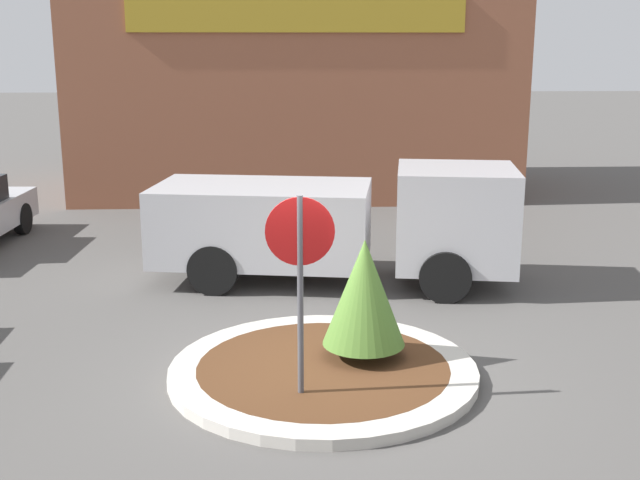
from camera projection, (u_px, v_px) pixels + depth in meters
The scene contains 6 objects.
ground_plane at pixel (323, 376), 10.04m from camera, with size 120.00×120.00×0.00m, color #514F4C.
traffic_island at pixel (323, 371), 10.02m from camera, with size 3.86×3.86×0.14m.
stop_sign at pixel (300, 260), 8.87m from camera, with size 0.77×0.07×2.45m.
island_shrub at pixel (364, 292), 10.10m from camera, with size 1.05×1.05×1.55m.
utility_truck at pixel (337, 221), 13.75m from camera, with size 6.35×2.90×2.04m.
storefront_building at pixel (295, 89), 22.54m from camera, with size 11.62×6.07×5.56m.
Camera 1 is at (-0.46, -9.33, 4.06)m, focal length 45.00 mm.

